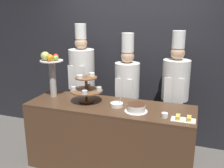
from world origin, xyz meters
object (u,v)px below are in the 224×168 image
Objects in this scene: fruit_pedestal at (51,67)px; cake_round at (136,108)px; chef_center_right at (175,91)px; chef_left at (82,79)px; cup_white at (165,115)px; chef_center_left at (127,89)px; tiered_stand at (86,88)px; cake_square_tray at (183,119)px; serving_bowl_near at (117,105)px.

cake_round is (1.23, -0.17, -0.37)m from fruit_pedestal.
chef_center_right reaches higher than cake_round.
chef_left is at bearing 72.96° from fruit_pedestal.
cup_white is 0.04× the size of chef_center_left.
cup_white is (1.04, -0.18, -0.17)m from tiered_stand.
cake_square_tray is (1.24, -0.19, -0.17)m from tiered_stand.
tiered_stand reaches higher than cup_white.
cake_square_tray is 0.84m from chef_center_right.
chef_center_right is (-0.17, 0.82, 0.06)m from cake_square_tray.
chef_center_left is (0.91, 0.58, -0.38)m from fruit_pedestal.
chef_left is (-0.79, 0.66, 0.10)m from serving_bowl_near.
cake_round is at bearing -35.10° from chef_left.
cake_square_tray is 0.83m from serving_bowl_near.
chef_center_right is (0.37, 0.74, 0.04)m from cake_round.
chef_left is at bearing 144.90° from cake_round.
tiered_stand is 0.46m from serving_bowl_near.
serving_bowl_near is (-0.61, 0.15, -0.00)m from cup_white.
cake_square_tray is at bearing -7.85° from cake_round.
tiered_stand is 2.68× the size of serving_bowl_near.
cup_white reaches higher than cake_square_tray.
chef_left is (-0.36, 0.62, -0.07)m from tiered_stand.
cake_round is 3.71× the size of cup_white.
chef_center_right is at bearing 19.70° from fruit_pedestal.
fruit_pedestal is at bearing -160.30° from chef_center_right.
tiered_stand is at bearing -120.64° from chef_center_left.
fruit_pedestal is 0.36× the size of chef_center_left.
tiered_stand reaches higher than serving_bowl_near.
tiered_stand is at bearing 171.05° from cake_square_tray.
chef_center_left is at bearing 113.56° from cake_round.
cake_square_tray is 1.80m from chef_left.
tiered_stand is 5.76× the size of cup_white.
chef_center_left is 0.70m from chef_center_right.
chef_center_left is at bearing 129.53° from cup_white.
tiered_stand reaches higher than cake_round.
tiered_stand is 1.07m from cup_white.
cake_round is at bearing -116.59° from chef_center_right.
cup_white is at bearing -13.96° from serving_bowl_near.
chef_center_right is at bearing 0.00° from chef_left.
chef_left reaches higher than cup_white.
chef_center_right reaches higher than cup_white.
chef_center_left is (0.73, 0.00, -0.08)m from chef_left.
tiered_stand is 0.73m from chef_left.
chef_center_left is at bearing 136.70° from cake_square_tray.
cake_square_tray is at bearing -2.92° from cup_white.
chef_center_left is at bearing 0.00° from chef_left.
cup_white is (1.58, -0.23, -0.39)m from fruit_pedestal.
cake_round is 0.15× the size of chef_center_right.
cake_round reaches higher than cake_square_tray.
fruit_pedestal is (-0.54, 0.05, 0.23)m from tiered_stand.
cake_square_tray is at bearing -7.79° from fruit_pedestal.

